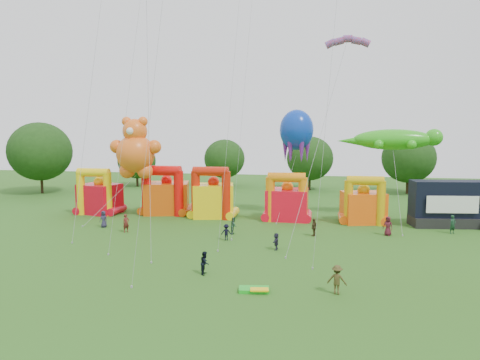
% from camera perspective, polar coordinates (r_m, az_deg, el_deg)
% --- Properties ---
extents(ground, '(160.00, 160.00, 0.00)m').
position_cam_1_polar(ground, '(26.45, -11.39, -17.25)').
color(ground, '#305B19').
rests_on(ground, ground).
extents(tree_ring, '(122.16, 124.25, 12.07)m').
position_cam_1_polar(tree_ring, '(25.61, -13.63, -3.43)').
color(tree_ring, '#352314').
rests_on(tree_ring, ground).
extents(bouncy_castle_0, '(5.48, 4.82, 5.97)m').
position_cam_1_polar(bouncy_castle_0, '(57.85, -18.32, -2.04)').
color(bouncy_castle_0, red).
rests_on(bouncy_castle_0, ground).
extents(bouncy_castle_1, '(6.34, 5.54, 6.31)m').
position_cam_1_polar(bouncy_castle_1, '(55.75, -9.84, -2.00)').
color(bouncy_castle_1, '#DA4D0B').
rests_on(bouncy_castle_1, ground).
extents(bouncy_castle_2, '(5.51, 4.76, 6.36)m').
position_cam_1_polar(bouncy_castle_2, '(52.69, -3.61, -2.38)').
color(bouncy_castle_2, yellow).
rests_on(bouncy_castle_2, ground).
extents(bouncy_castle_3, '(4.94, 3.99, 5.81)m').
position_cam_1_polar(bouncy_castle_3, '(51.28, 6.29, -2.89)').
color(bouncy_castle_3, red).
rests_on(bouncy_castle_3, ground).
extents(bouncy_castle_4, '(5.23, 4.56, 5.59)m').
position_cam_1_polar(bouncy_castle_4, '(51.35, 16.12, -3.18)').
color(bouncy_castle_4, '#FF590D').
rests_on(bouncy_castle_4, ground).
extents(stage_trailer, '(8.31, 3.98, 5.15)m').
position_cam_1_polar(stage_trailer, '(53.01, 26.02, -2.92)').
color(stage_trailer, black).
rests_on(stage_trailer, ground).
extents(teddy_bear_kite, '(7.07, 8.69, 12.42)m').
position_cam_1_polar(teddy_bear_kite, '(52.81, -15.21, 0.87)').
color(teddy_bear_kite, orange).
rests_on(teddy_bear_kite, ground).
extents(gecko_kite, '(12.30, 11.90, 10.95)m').
position_cam_1_polar(gecko_kite, '(53.60, 19.90, 3.15)').
color(gecko_kite, green).
rests_on(gecko_kite, ground).
extents(octopus_kite, '(4.18, 7.86, 13.33)m').
position_cam_1_polar(octopus_kite, '(52.48, 6.93, 2.85)').
color(octopus_kite, '#0B34AD').
rests_on(octopus_kite, ground).
extents(parafoil_kites, '(28.60, 13.09, 31.66)m').
position_cam_1_polar(parafoil_kites, '(38.90, -0.17, 7.65)').
color(parafoil_kites, red).
rests_on(parafoil_kites, ground).
extents(diamond_kites, '(19.94, 20.24, 36.77)m').
position_cam_1_polar(diamond_kites, '(38.07, -2.50, 14.87)').
color(diamond_kites, '#E74E0A').
rests_on(diamond_kites, ground).
extents(folded_kite_bundle, '(2.12, 1.32, 0.31)m').
position_cam_1_polar(folded_kite_bundle, '(29.31, 1.97, -14.40)').
color(folded_kite_bundle, green).
rests_on(folded_kite_bundle, ground).
extents(spectator_0, '(0.97, 0.70, 1.85)m').
position_cam_1_polar(spectator_0, '(49.68, -17.73, -4.99)').
color(spectator_0, '#2B2742').
rests_on(spectator_0, ground).
extents(spectator_1, '(0.80, 0.84, 1.94)m').
position_cam_1_polar(spectator_1, '(46.67, -14.95, -5.58)').
color(spectator_1, maroon).
rests_on(spectator_1, ground).
extents(spectator_2, '(0.68, 0.86, 1.73)m').
position_cam_1_polar(spectator_2, '(44.48, -0.84, -6.09)').
color(spectator_2, '#1A412A').
rests_on(spectator_2, ground).
extents(spectator_3, '(1.11, 0.75, 1.59)m').
position_cam_1_polar(spectator_3, '(41.94, -1.84, -6.97)').
color(spectator_3, black).
rests_on(spectator_3, ground).
extents(spectator_4, '(0.84, 1.15, 1.81)m').
position_cam_1_polar(spectator_4, '(44.15, 9.84, -6.23)').
color(spectator_4, '#3C2C18').
rests_on(spectator_4, ground).
extents(spectator_5, '(0.50, 1.43, 1.53)m').
position_cam_1_polar(spectator_5, '(38.82, 4.85, -8.16)').
color(spectator_5, '#272239').
rests_on(spectator_5, ground).
extents(spectator_6, '(1.15, 1.02, 1.97)m').
position_cam_1_polar(spectator_6, '(46.25, 19.12, -5.81)').
color(spectator_6, '#501722').
rests_on(spectator_6, ground).
extents(spectator_7, '(0.85, 0.76, 1.94)m').
position_cam_1_polar(spectator_7, '(49.67, 26.50, -5.32)').
color(spectator_7, '#163823').
rests_on(spectator_7, ground).
extents(spectator_8, '(0.69, 0.87, 1.73)m').
position_cam_1_polar(spectator_8, '(32.46, -4.70, -10.95)').
color(spectator_8, black).
rests_on(spectator_8, ground).
extents(spectator_9, '(1.37, 0.94, 1.94)m').
position_cam_1_polar(spectator_9, '(29.31, 12.81, -12.83)').
color(spectator_9, '#433B1A').
rests_on(spectator_9, ground).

